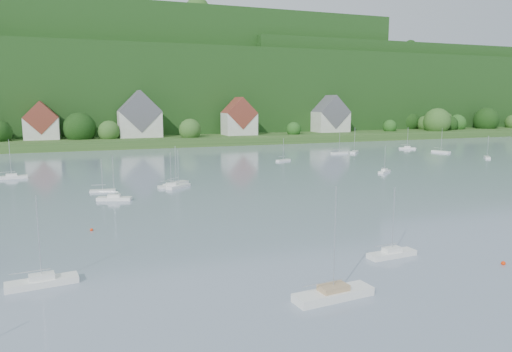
% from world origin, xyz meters
% --- Properties ---
extents(far_shore_strip, '(600.00, 60.00, 3.00)m').
position_xyz_m(far_shore_strip, '(0.00, 200.00, 1.50)').
color(far_shore_strip, '#2C531F').
rests_on(far_shore_strip, ground).
extents(forested_ridge, '(620.00, 181.22, 69.89)m').
position_xyz_m(forested_ridge, '(0.39, 268.57, 22.89)').
color(forested_ridge, '#153A12').
rests_on(forested_ridge, ground).
extents(village_building_1, '(12.00, 9.36, 14.00)m').
position_xyz_m(village_building_1, '(-30.00, 189.00, 8.75)').
color(village_building_1, beige).
rests_on(village_building_1, far_shore_strip).
extents(village_building_2, '(16.00, 11.44, 18.00)m').
position_xyz_m(village_building_2, '(5.00, 188.00, 10.27)').
color(village_building_2, beige).
rests_on(village_building_2, far_shore_strip).
extents(village_building_3, '(13.00, 10.40, 15.50)m').
position_xyz_m(village_building_3, '(45.00, 186.00, 9.43)').
color(village_building_3, beige).
rests_on(village_building_3, far_shore_strip).
extents(village_building_4, '(15.00, 10.40, 16.50)m').
position_xyz_m(village_building_4, '(90.00, 190.00, 9.59)').
color(village_building_4, beige).
rests_on(village_building_4, far_shore_strip).
extents(near_sailboat_2, '(7.53, 2.78, 9.94)m').
position_xyz_m(near_sailboat_2, '(2.53, 32.22, 0.49)').
color(near_sailboat_2, white).
rests_on(near_sailboat_2, ground).
extents(near_sailboat_3, '(5.89, 2.07, 7.81)m').
position_xyz_m(near_sailboat_3, '(14.21, 39.92, 0.43)').
color(near_sailboat_3, white).
rests_on(near_sailboat_3, ground).
extents(near_sailboat_6, '(6.51, 2.59, 8.55)m').
position_xyz_m(near_sailboat_6, '(-21.47, 44.28, 0.45)').
color(near_sailboat_6, white).
rests_on(near_sailboat_6, ground).
extents(mooring_buoy_2, '(0.47, 0.47, 0.47)m').
position_xyz_m(mooring_buoy_2, '(23.67, 33.69, 0.00)').
color(mooring_buoy_2, '#FE3206').
rests_on(mooring_buoy_2, ground).
extents(mooring_buoy_3, '(0.43, 0.43, 0.43)m').
position_xyz_m(mooring_buoy_3, '(-16.60, 62.74, 0.00)').
color(mooring_buoy_3, '#FE3206').
rests_on(mooring_buoy_3, ground).
extents(far_sailboat_cluster, '(186.82, 67.69, 8.71)m').
position_xyz_m(far_sailboat_cluster, '(5.86, 113.34, 0.37)').
color(far_sailboat_cluster, white).
rests_on(far_sailboat_cluster, ground).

